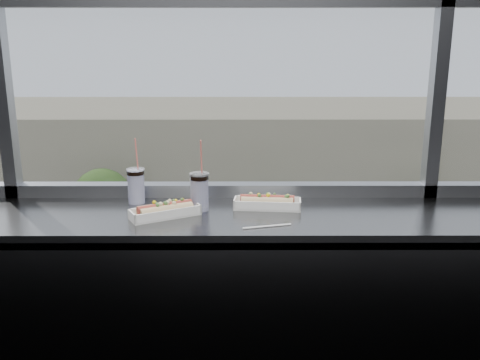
{
  "coord_description": "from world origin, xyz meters",
  "views": [
    {
      "loc": [
        0.08,
        -0.99,
        1.83
      ],
      "look_at": [
        0.09,
        1.23,
        1.25
      ],
      "focal_mm": 40.0,
      "sensor_mm": 36.0,
      "label": 1
    }
  ],
  "objects_px": {
    "tree_center": "(268,208)",
    "soda_cup_left": "(136,184)",
    "soda_cup_right": "(199,190)",
    "car_far_c": "(458,267)",
    "car_near_b": "(62,348)",
    "tree_left": "(102,198)",
    "pedestrian_a": "(125,243)",
    "tree_right": "(434,207)",
    "pedestrian_c": "(324,235)",
    "hotdog_tray_left": "(165,210)",
    "loose_straw": "(267,226)",
    "car_far_a": "(17,267)",
    "hotdog_tray_right": "(267,202)",
    "wrapper": "(140,210)",
    "car_near_d": "(422,347)",
    "car_far_b": "(248,266)",
    "pedestrian_b": "(210,233)"
  },
  "relations": [
    {
      "from": "tree_center",
      "to": "soda_cup_left",
      "type": "bearing_deg",
      "value": -94.53
    },
    {
      "from": "soda_cup_right",
      "to": "car_far_c",
      "type": "distance_m",
      "value": 29.22
    },
    {
      "from": "car_near_b",
      "to": "tree_left",
      "type": "bearing_deg",
      "value": 12.26
    },
    {
      "from": "soda_cup_right",
      "to": "pedestrian_a",
      "type": "bearing_deg",
      "value": 103.44
    },
    {
      "from": "tree_left",
      "to": "tree_right",
      "type": "xyz_separation_m",
      "value": [
        19.86,
        0.0,
        -0.6
      ]
    },
    {
      "from": "car_near_b",
      "to": "pedestrian_c",
      "type": "distance_m",
      "value": 17.52
    },
    {
      "from": "hotdog_tray_left",
      "to": "loose_straw",
      "type": "distance_m",
      "value": 0.45
    },
    {
      "from": "car_far_a",
      "to": "pedestrian_c",
      "type": "relative_size",
      "value": 2.65
    },
    {
      "from": "pedestrian_a",
      "to": "tree_right",
      "type": "distance_m",
      "value": 18.68
    },
    {
      "from": "soda_cup_right",
      "to": "car_near_b",
      "type": "xyz_separation_m",
      "value": [
        -6.72,
        16.22,
        -10.97
      ]
    },
    {
      "from": "hotdog_tray_right",
      "to": "wrapper",
      "type": "xyz_separation_m",
      "value": [
        -0.56,
        -0.06,
        -0.02
      ]
    },
    {
      "from": "hotdog_tray_right",
      "to": "tree_center",
      "type": "bearing_deg",
      "value": 92.06
    },
    {
      "from": "wrapper",
      "to": "loose_straw",
      "type": "bearing_deg",
      "value": -18.95
    },
    {
      "from": "hotdog_tray_right",
      "to": "soda_cup_right",
      "type": "bearing_deg",
      "value": -170.85
    },
    {
      "from": "car_far_c",
      "to": "car_far_a",
      "type": "distance_m",
      "value": 23.64
    },
    {
      "from": "pedestrian_a",
      "to": "car_far_c",
      "type": "bearing_deg",
      "value": -100.88
    },
    {
      "from": "soda_cup_left",
      "to": "tree_left",
      "type": "distance_m",
      "value": 30.33
    },
    {
      "from": "car_far_c",
      "to": "pedestrian_a",
      "type": "relative_size",
      "value": 2.95
    },
    {
      "from": "car_far_c",
      "to": "car_near_d",
      "type": "xyz_separation_m",
      "value": [
        -4.61,
        -8.0,
        0.17
      ]
    },
    {
      "from": "car_far_c",
      "to": "hotdog_tray_right",
      "type": "bearing_deg",
      "value": 151.37
    },
    {
      "from": "soda_cup_left",
      "to": "tree_right",
      "type": "bearing_deg",
      "value": 66.52
    },
    {
      "from": "soda_cup_right",
      "to": "car_far_b",
      "type": "distance_m",
      "value": 26.64
    },
    {
      "from": "wrapper",
      "to": "car_near_b",
      "type": "distance_m",
      "value": 20.61
    },
    {
      "from": "car_far_a",
      "to": "pedestrian_b",
      "type": "xyz_separation_m",
      "value": [
        10.04,
        4.83,
        0.11
      ]
    },
    {
      "from": "loose_straw",
      "to": "hotdog_tray_right",
      "type": "bearing_deg",
      "value": 72.79
    },
    {
      "from": "soda_cup_left",
      "to": "pedestrian_b",
      "type": "distance_m",
      "value": 31.0
    },
    {
      "from": "car_near_b",
      "to": "tree_center",
      "type": "height_order",
      "value": "tree_center"
    },
    {
      "from": "car_near_b",
      "to": "pedestrian_a",
      "type": "height_order",
      "value": "car_near_b"
    },
    {
      "from": "soda_cup_right",
      "to": "hotdog_tray_left",
      "type": "bearing_deg",
      "value": -145.1
    },
    {
      "from": "soda_cup_left",
      "to": "car_far_b",
      "type": "xyz_separation_m",
      "value": [
        0.95,
        24.11,
        -11.07
      ]
    },
    {
      "from": "hotdog_tray_left",
      "to": "car_near_b",
      "type": "bearing_deg",
      "value": 83.84
    },
    {
      "from": "hotdog_tray_left",
      "to": "car_far_a",
      "type": "height_order",
      "value": "hotdog_tray_left"
    },
    {
      "from": "hotdog_tray_right",
      "to": "tree_right",
      "type": "distance_m",
      "value": 31.8
    },
    {
      "from": "hotdog_tray_right",
      "to": "car_near_b",
      "type": "distance_m",
      "value": 20.76
    },
    {
      "from": "pedestrian_a",
      "to": "tree_right",
      "type": "xyz_separation_m",
      "value": [
        18.56,
        0.43,
        2.09
      ]
    },
    {
      "from": "hotdog_tray_right",
      "to": "pedestrian_b",
      "type": "xyz_separation_m",
      "value": [
        -1.93,
        29.04,
        -10.94
      ]
    },
    {
      "from": "car_near_b",
      "to": "pedestrian_a",
      "type": "xyz_separation_m",
      "value": [
        0.07,
        11.57,
        -0.17
      ]
    },
    {
      "from": "car_near_d",
      "to": "pedestrian_b",
      "type": "bearing_deg",
      "value": 35.15
    },
    {
      "from": "car_near_d",
      "to": "pedestrian_b",
      "type": "height_order",
      "value": "car_near_d"
    },
    {
      "from": "hotdog_tray_left",
      "to": "pedestrian_a",
      "type": "bearing_deg",
      "value": 75.01
    },
    {
      "from": "loose_straw",
      "to": "pedestrian_a",
      "type": "height_order",
      "value": "loose_straw"
    },
    {
      "from": "car_far_b",
      "to": "pedestrian_a",
      "type": "height_order",
      "value": "car_far_b"
    },
    {
      "from": "tree_center",
      "to": "car_far_c",
      "type": "bearing_deg",
      "value": -21.73
    },
    {
      "from": "pedestrian_a",
      "to": "tree_left",
      "type": "xyz_separation_m",
      "value": [
        -1.3,
        0.43,
        2.7
      ]
    },
    {
      "from": "loose_straw",
      "to": "pedestrian_a",
      "type": "xyz_separation_m",
      "value": [
        -6.93,
        28.03,
        -11.06
      ]
    },
    {
      "from": "hotdog_tray_left",
      "to": "wrapper",
      "type": "distance_m",
      "value": 0.13
    },
    {
      "from": "car_far_c",
      "to": "car_near_d",
      "type": "distance_m",
      "value": 9.23
    },
    {
      "from": "pedestrian_c",
      "to": "tree_left",
      "type": "bearing_deg",
      "value": -87.55
    },
    {
      "from": "pedestrian_c",
      "to": "car_near_b",
      "type": "bearing_deg",
      "value": -44.13
    },
    {
      "from": "car_near_b",
      "to": "car_far_c",
      "type": "bearing_deg",
      "value": -60.39
    }
  ]
}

